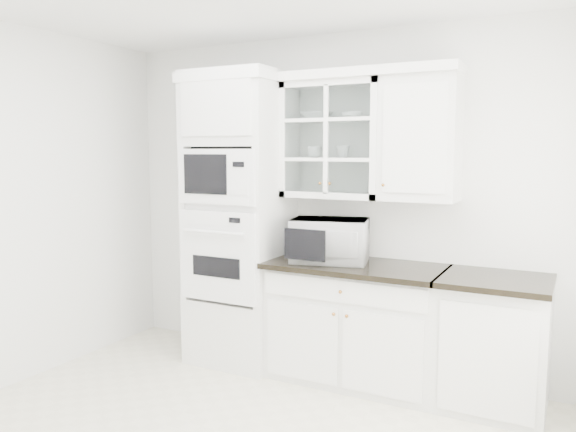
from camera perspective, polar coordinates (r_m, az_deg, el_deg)
The scene contains 12 objects.
room_shell at distance 3.41m, azimuth -3.38°, elevation 6.87°, with size 4.00×3.50×2.70m.
oven_column at distance 4.68m, azimuth -4.97°, elevation -0.34°, with size 0.76×0.68×2.40m.
base_cabinet_run at distance 4.40m, azimuth 6.92°, elevation -10.62°, with size 1.32×0.67×0.92m.
extra_base_cabinet at distance 4.18m, azimuth 20.15°, elevation -11.95°, with size 0.72×0.67×0.92m.
upper_cabinet_glass at distance 4.43m, azimuth 4.75°, elevation 7.70°, with size 0.80×0.33×0.90m.
upper_cabinet_solid at distance 4.21m, azimuth 13.32°, elevation 7.61°, with size 0.55×0.33×0.90m, color white.
crown_molding at distance 4.48m, azimuth 3.41°, elevation 13.92°, with size 2.14×0.38×0.07m, color white.
countertop_microwave at distance 4.32m, azimuth 4.31°, elevation -2.44°, with size 0.57×0.47×0.33m, color white.
bowl_a at distance 4.50m, azimuth 2.91°, elevation 10.12°, with size 0.25×0.25×0.06m, color white.
bowl_b at distance 4.38m, azimuth 6.50°, elevation 10.13°, with size 0.17×0.17×0.05m, color white.
cup_a at distance 4.48m, azimuth 2.72°, elevation 6.49°, with size 0.11×0.11×0.09m, color white.
cup_b at distance 4.40m, azimuth 5.63°, elevation 6.52°, with size 0.11×0.11×0.10m, color white.
Camera 1 is at (1.76, -2.49, 1.76)m, focal length 35.00 mm.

